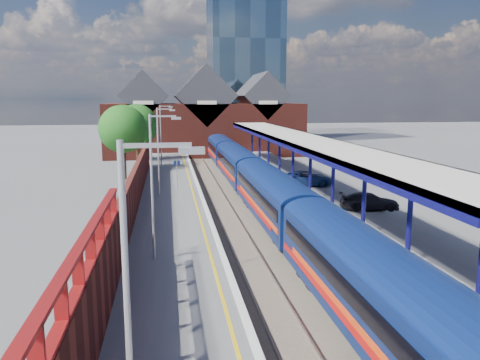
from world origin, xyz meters
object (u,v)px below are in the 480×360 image
at_px(train, 252,175).
at_px(lamp_post_b, 155,178).
at_px(parked_car_dark, 370,201).
at_px(parked_car_blue, 306,178).
at_px(lamp_post_a, 135,307).
at_px(lamp_post_d, 162,132).
at_px(lamp_post_c, 160,146).
at_px(platform_sign, 177,170).

height_order(train, lamp_post_b, lamp_post_b).
relative_size(parked_car_dark, parked_car_blue, 0.85).
bearing_deg(lamp_post_b, lamp_post_a, -90.00).
xyz_separation_m(lamp_post_d, parked_car_dark, (14.56, -23.75, -3.40)).
height_order(lamp_post_c, parked_car_blue, lamp_post_c).
bearing_deg(parked_car_dark, platform_sign, 61.07).
height_order(lamp_post_a, lamp_post_b, same).
distance_m(train, platform_sign, 6.53).
bearing_deg(lamp_post_b, parked_car_blue, 54.33).
relative_size(train, parked_car_blue, 13.76).
distance_m(lamp_post_d, platform_sign, 14.25).
bearing_deg(train, parked_car_blue, 4.09).
bearing_deg(train, lamp_post_a, -103.98).
height_order(lamp_post_a, lamp_post_d, same).
height_order(train, parked_car_dark, train).
bearing_deg(parked_car_blue, train, 98.23).
distance_m(lamp_post_b, platform_sign, 18.20).
xyz_separation_m(lamp_post_a, platform_sign, (1.36, 32.00, -2.30)).
xyz_separation_m(lamp_post_b, lamp_post_d, (0.00, 32.00, 0.00)).
bearing_deg(train, platform_sign, 176.02).
relative_size(lamp_post_a, platform_sign, 2.80).
relative_size(train, platform_sign, 26.36).
distance_m(lamp_post_a, platform_sign, 32.11).
bearing_deg(parked_car_dark, lamp_post_b, 127.06).
bearing_deg(parked_car_dark, parked_car_blue, 17.57).
bearing_deg(platform_sign, lamp_post_a, -92.44).
bearing_deg(parked_car_dark, train, 43.33).
height_order(lamp_post_a, platform_sign, lamp_post_a).
relative_size(lamp_post_c, parked_car_blue, 1.46).
bearing_deg(lamp_post_a, parked_car_dark, 56.79).
bearing_deg(lamp_post_a, lamp_post_b, 90.00).
relative_size(lamp_post_b, lamp_post_d, 1.00).
relative_size(train, parked_car_dark, 16.10).
bearing_deg(parked_car_blue, parked_car_dark, -165.83).
relative_size(train, lamp_post_a, 9.41).
bearing_deg(lamp_post_d, train, -61.47).
relative_size(lamp_post_b, lamp_post_c, 1.00).
distance_m(lamp_post_a, parked_car_dark, 26.80).
relative_size(lamp_post_b, platform_sign, 2.80).
distance_m(lamp_post_a, lamp_post_b, 14.00).
bearing_deg(parked_car_blue, lamp_post_d, 46.50).
bearing_deg(parked_car_dark, lamp_post_c, 69.50).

